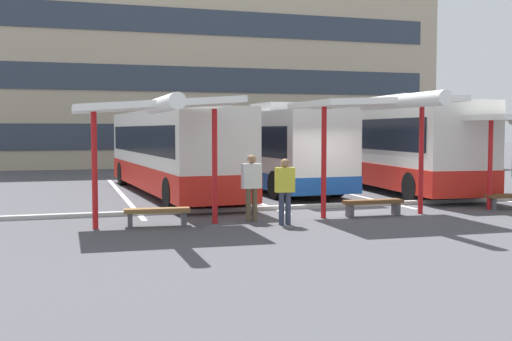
% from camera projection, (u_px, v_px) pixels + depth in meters
% --- Properties ---
extents(ground_plane, '(160.00, 160.00, 0.00)m').
position_uv_depth(ground_plane, '(349.00, 210.00, 18.82)').
color(ground_plane, '#47474C').
extents(terminal_building, '(34.75, 14.80, 17.27)m').
position_uv_depth(terminal_building, '(178.00, 65.00, 46.53)').
color(terminal_building, tan).
rests_on(terminal_building, ground).
extents(coach_bus_0, '(3.30, 12.50, 3.46)m').
position_uv_depth(coach_bus_0, '(171.00, 152.00, 23.28)').
color(coach_bus_0, silver).
rests_on(coach_bus_0, ground).
extents(coach_bus_1, '(3.25, 11.55, 3.45)m').
position_uv_depth(coach_bus_1, '(265.00, 149.00, 25.72)').
color(coach_bus_1, silver).
rests_on(coach_bus_1, ground).
extents(coach_bus_2, '(3.44, 11.60, 3.72)m').
position_uv_depth(coach_bus_2, '(392.00, 147.00, 24.98)').
color(coach_bus_2, silver).
rests_on(coach_bus_2, ground).
extents(lane_stripe_0, '(0.16, 14.00, 0.01)m').
position_uv_depth(lane_stripe_0, '(122.00, 194.00, 23.27)').
color(lane_stripe_0, white).
rests_on(lane_stripe_0, ground).
extents(lane_stripe_1, '(0.16, 14.00, 0.01)m').
position_uv_depth(lane_stripe_1, '(228.00, 191.00, 24.47)').
color(lane_stripe_1, white).
rests_on(lane_stripe_1, ground).
extents(lane_stripe_2, '(0.16, 14.00, 0.01)m').
position_uv_depth(lane_stripe_2, '(325.00, 188.00, 25.67)').
color(lane_stripe_2, white).
rests_on(lane_stripe_2, ground).
extents(lane_stripe_3, '(0.16, 14.00, 0.01)m').
position_uv_depth(lane_stripe_3, '(413.00, 186.00, 26.87)').
color(lane_stripe_3, white).
rests_on(lane_stripe_3, ground).
extents(waiting_shelter_0, '(4.00, 4.50, 3.24)m').
position_uv_depth(waiting_shelter_0, '(157.00, 108.00, 15.24)').
color(waiting_shelter_0, red).
rests_on(waiting_shelter_0, ground).
extents(bench_0, '(1.66, 0.56, 0.45)m').
position_uv_depth(bench_0, '(157.00, 213.00, 15.62)').
color(bench_0, brown).
rests_on(bench_0, ground).
extents(waiting_shelter_1, '(4.02, 4.95, 3.33)m').
position_uv_depth(waiting_shelter_1, '(379.00, 105.00, 17.06)').
color(waiting_shelter_1, red).
rests_on(waiting_shelter_1, ground).
extents(bench_1, '(1.73, 0.45, 0.45)m').
position_uv_depth(bench_1, '(373.00, 204.00, 17.51)').
color(bench_1, brown).
rests_on(bench_1, ground).
extents(platform_kerb, '(44.00, 0.24, 0.12)m').
position_uv_depth(platform_kerb, '(339.00, 205.00, 19.47)').
color(platform_kerb, '#ADADA8').
rests_on(platform_kerb, ground).
extents(waiting_passenger_0, '(0.52, 0.26, 1.76)m').
position_uv_depth(waiting_passenger_0, '(251.00, 182.00, 16.44)').
color(waiting_passenger_0, brown).
rests_on(waiting_passenger_0, ground).
extents(waiting_passenger_2, '(0.51, 0.28, 1.69)m').
position_uv_depth(waiting_passenger_2, '(285.00, 187.00, 15.80)').
color(waiting_passenger_2, '#33384C').
rests_on(waiting_passenger_2, ground).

